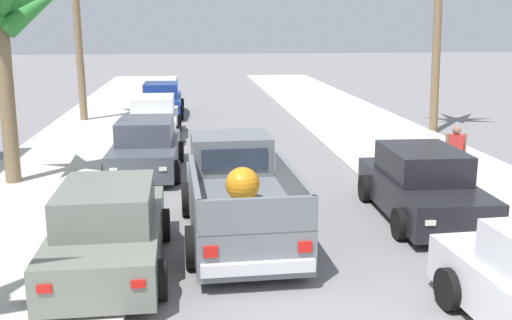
# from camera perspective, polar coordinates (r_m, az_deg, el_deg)

# --- Properties ---
(sidewalk_left) EXTENTS (4.79, 60.00, 0.12)m
(sidewalk_left) POSITION_cam_1_polar(r_m,az_deg,el_deg) (18.67, -16.72, -0.33)
(sidewalk_left) COLOR beige
(sidewalk_left) RESTS_ON ground
(sidewalk_right) EXTENTS (4.79, 60.00, 0.12)m
(sidewalk_right) POSITION_cam_1_polar(r_m,az_deg,el_deg) (19.63, 14.59, 0.44)
(sidewalk_right) COLOR beige
(sidewalk_right) RESTS_ON ground
(curb_left) EXTENTS (0.16, 60.00, 0.10)m
(curb_left) POSITION_cam_1_polar(r_m,az_deg,el_deg) (18.51, -13.69, -0.29)
(curb_left) COLOR silver
(curb_left) RESTS_ON ground
(curb_right) EXTENTS (0.16, 60.00, 0.10)m
(curb_right) POSITION_cam_1_polar(r_m,az_deg,el_deg) (19.30, 11.83, 0.34)
(curb_right) COLOR silver
(curb_right) RESTS_ON ground
(pickup_truck) EXTENTS (2.34, 5.27, 1.80)m
(pickup_truck) POSITION_cam_1_polar(r_m,az_deg,el_deg) (11.97, -1.76, -3.52)
(pickup_truck) COLOR slate
(pickup_truck) RESTS_ON ground
(car_left_near) EXTENTS (2.07, 4.28, 1.54)m
(car_left_near) POSITION_cam_1_polar(r_m,az_deg,el_deg) (10.56, -14.01, -6.61)
(car_left_near) COLOR slate
(car_left_near) RESTS_ON ground
(car_right_near) EXTENTS (2.03, 4.26, 1.54)m
(car_right_near) POSITION_cam_1_polar(r_m,az_deg,el_deg) (27.84, -9.08, 5.67)
(car_right_near) COLOR navy
(car_right_near) RESTS_ON ground
(car_left_mid) EXTENTS (2.11, 4.30, 1.54)m
(car_left_mid) POSITION_cam_1_polar(r_m,az_deg,el_deg) (13.50, 15.68, -2.40)
(car_left_mid) COLOR black
(car_left_mid) RESTS_ON ground
(car_left_far) EXTENTS (2.11, 4.30, 1.54)m
(car_left_far) POSITION_cam_1_polar(r_m,az_deg,el_deg) (17.23, -10.53, 1.14)
(car_left_far) COLOR #474C56
(car_left_far) RESTS_ON ground
(car_right_far) EXTENTS (2.02, 4.26, 1.54)m
(car_right_far) POSITION_cam_1_polar(r_m,az_deg,el_deg) (22.64, -9.84, 3.98)
(car_right_far) COLOR silver
(car_right_far) RESTS_ON ground
(palm_tree_left_mid) EXTENTS (3.71, 3.70, 5.48)m
(palm_tree_left_mid) POSITION_cam_1_polar(r_m,az_deg,el_deg) (16.38, -23.19, 12.83)
(palm_tree_left_mid) COLOR #846B4C
(palm_tree_left_mid) RESTS_ON ground
(pedestrian) EXTENTS (0.57, 0.36, 1.59)m
(pedestrian) POSITION_cam_1_polar(r_m,az_deg,el_deg) (16.35, 18.62, 0.77)
(pedestrian) COLOR navy
(pedestrian) RESTS_ON ground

